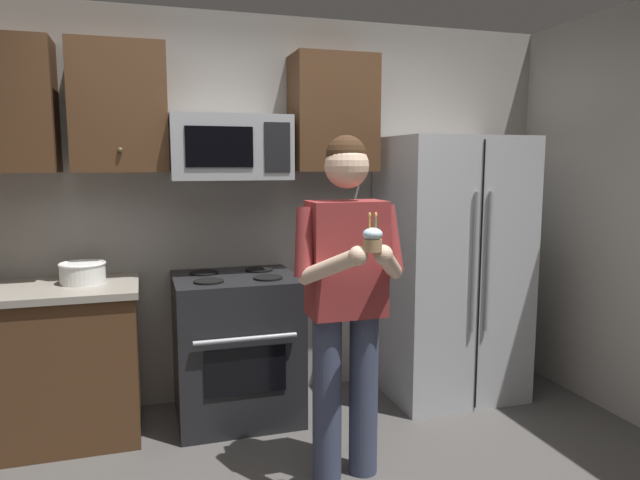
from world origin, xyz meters
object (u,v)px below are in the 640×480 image
Objects in this scene: oven_range at (237,347)px; refrigerator at (451,268)px; bowl_large_white at (83,272)px; cupcake at (373,239)px; microwave at (230,148)px; person at (347,290)px.

oven_range is 0.52× the size of refrigerator.
bowl_large_white is 1.86m from cupcake.
microwave is 1.31m from person.
microwave is (0.00, 0.12, 1.26)m from oven_range.
microwave is 0.42× the size of person.
oven_range is at bearing -90.02° from microwave.
refrigerator is (1.50, -0.04, 0.44)m from oven_range.
bowl_large_white is (-2.39, 0.10, 0.08)m from refrigerator.
oven_range is at bearing -3.82° from bowl_large_white.
person reaches higher than cupcake.
refrigerator is at bearing -6.03° from microwave.
oven_range is at bearing 115.67° from person.
person is (0.43, -0.88, 0.53)m from oven_range.
person reaches higher than bowl_large_white.
bowl_large_white reaches higher than oven_range.
bowl_large_white is at bearing 144.37° from person.
person is at bearing -67.05° from microwave.
refrigerator reaches higher than person.
cupcake is at bearing -132.46° from refrigerator.
microwave is at bearing 112.95° from person.
oven_range is 1.26m from microwave.
microwave reaches higher than bowl_large_white.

